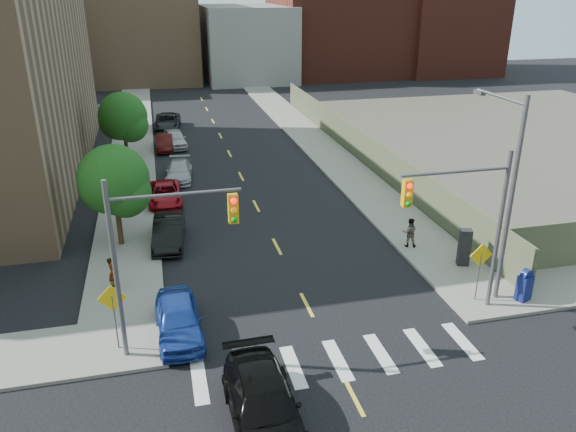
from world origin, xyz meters
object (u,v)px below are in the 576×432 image
parked_car_white (175,139)px  pedestrian_west (113,273)px  parked_car_grey (167,121)px  parked_car_blue (178,319)px  parked_car_maroon (164,142)px  parked_car_black (169,231)px  black_sedan (264,405)px  payphone (464,247)px  parked_car_red (165,194)px  parked_car_silver (179,171)px  pedestrian_east (410,232)px  mailbox (525,285)px

parked_car_white → pedestrian_west: pedestrian_west is taller
parked_car_grey → parked_car_blue: bearing=-86.5°
parked_car_maroon → parked_car_black: bearing=-90.4°
black_sedan → parked_car_white: bearing=90.7°
parked_car_maroon → pedestrian_west: bearing=-96.7°
parked_car_white → pedestrian_west: (-3.96, -23.89, 0.17)m
parked_car_black → payphone: (13.85, -6.06, 0.34)m
parked_car_red → parked_car_silver: 4.55m
parked_car_maroon → pedestrian_west: (-3.06, -23.18, 0.26)m
parked_car_maroon → black_sedan: size_ratio=0.74×
parked_car_silver → pedestrian_east: bearing=-46.5°
parked_car_white → black_sedan: black_sedan is taller
parked_car_silver → mailbox: bearing=-50.6°
parked_car_white → pedestrian_east: bearing=-68.7°
pedestrian_west → mailbox: bearing=-104.0°
parked_car_white → black_sedan: 33.66m
parked_car_blue → parked_car_maroon: size_ratio=1.10×
parked_car_grey → pedestrian_west: pedestrian_west is taller
parked_car_red → payphone: size_ratio=2.41×
parked_car_black → parked_car_silver: size_ratio=1.03×
black_sedan → pedestrian_west: (-4.96, 9.76, 0.14)m
black_sedan → pedestrian_west: pedestrian_west is taller
mailbox → pedestrian_west: pedestrian_west is taller
black_sedan → parked_car_red: bearing=95.4°
payphone → mailbox: bearing=-59.0°
parked_car_red → pedestrian_west: size_ratio=2.93×
pedestrian_east → parked_car_blue: bearing=44.3°
black_sedan → pedestrian_east: size_ratio=3.36×
parked_car_blue → mailbox: mailbox is taller
parked_car_black → parked_car_maroon: size_ratio=1.13×
parked_car_blue → mailbox: (14.70, -1.00, 0.13)m
parked_car_black → black_sedan: bearing=-75.2°
parked_car_black → parked_car_white: size_ratio=1.03×
pedestrian_west → parked_car_maroon: bearing=-4.9°
parked_car_red → mailbox: bearing=-46.5°
payphone → parked_car_red: bearing=156.1°
black_sedan → mailbox: (12.40, 4.57, 0.10)m
parked_car_silver → parked_car_white: 8.76m
payphone → pedestrian_west: payphone is taller
pedestrian_west → pedestrian_east: pedestrian_east is taller
parked_car_red → parked_car_maroon: parked_car_maroon is taller
parked_car_grey → pedestrian_west: bearing=-91.7°
mailbox → parked_car_red: bearing=112.6°
parked_car_silver → pedestrian_east: size_ratio=2.74×
parked_car_silver → parked_car_blue: bearing=-87.7°
parked_car_grey → pedestrian_west: (-3.59, -30.55, 0.19)m
parked_car_black → parked_car_grey: 26.09m
parked_car_black → pedestrian_east: size_ratio=2.84×
parked_car_maroon → parked_car_blue: bearing=-90.0°
parked_car_red → pedestrian_west: bearing=-103.2°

